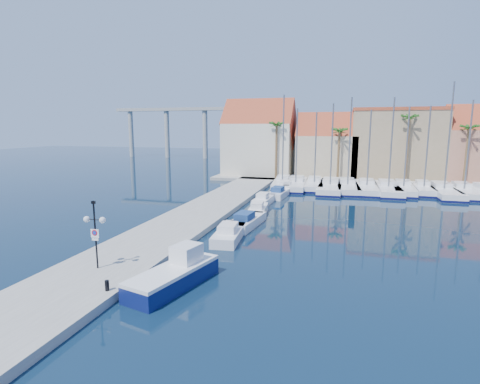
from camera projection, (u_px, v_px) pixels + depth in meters
The scene contains 32 objects.
ground at pixel (245, 287), 21.32m from camera, with size 260.00×260.00×0.00m, color #081C30.
quay_west at pixel (192, 218), 36.49m from camera, with size 6.00×77.00×0.50m, color gray.
shore_north at pixel (374, 179), 64.07m from camera, with size 54.00×16.00×0.50m, color gray.
lamp_post at pixel (95, 224), 22.37m from camera, with size 1.43×0.46×4.20m.
bollard at pixel (107, 286), 19.65m from camera, with size 0.23×0.23×0.56m, color black.
fishing_boat at pixel (175, 274), 21.37m from camera, with size 3.51×6.48×2.16m.
motorboat_west_0 at pixel (229, 233), 30.34m from camera, with size 2.46×6.07×1.40m.
motorboat_west_1 at pixel (246, 221), 34.24m from camera, with size 2.46×6.10×1.40m.
motorboat_west_2 at pixel (258, 210), 38.83m from camera, with size 2.11×5.25×1.40m.
motorboat_west_3 at pixel (264, 200), 44.16m from camera, with size 1.86×5.33×1.40m.
motorboat_west_4 at pixel (279, 193), 48.68m from camera, with size 2.33×6.06×1.40m.
motorboat_west_5 at pixel (285, 186), 54.16m from camera, with size 2.84×6.98×1.40m.
sailboat_0 at pixel (283, 183), 56.67m from camera, with size 3.42×10.13×13.57m.
sailboat_1 at pixel (296, 184), 55.73m from camera, with size 3.40×11.34×11.61m.
sailboat_2 at pixel (314, 185), 55.42m from camera, with size 3.10×10.04×11.06m.
sailboat_3 at pixel (330, 187), 53.57m from camera, with size 3.22×11.98×12.16m.
sailboat_4 at pixel (347, 187), 53.45m from camera, with size 3.75×11.46×12.98m.
sailboat_5 at pixel (366, 188), 52.73m from camera, with size 2.98×11.05×11.28m.
sailboat_6 at pixel (388, 189), 51.72m from camera, with size 3.25×11.41×12.83m.
sailboat_7 at pixel (403, 188), 51.86m from camera, with size 3.25×10.47×11.65m.
sailboat_8 at pixel (423, 189), 51.55m from camera, with size 2.64×8.96×11.74m.
sailboat_9 at pixel (443, 191), 49.83m from camera, with size 3.27×11.39×14.62m.
sailboat_10 at pixel (463, 191), 49.77m from camera, with size 2.93×10.39×12.37m.
building_0 at pixel (260, 141), 67.42m from camera, with size 12.30×9.00×13.50m.
building_1 at pixel (327, 149), 64.40m from camera, with size 10.30×8.00×11.00m.
building_2 at pixel (396, 144), 62.22m from camera, with size 14.20×10.20×11.50m.
building_3 at pixel (479, 147), 58.11m from camera, with size 10.30×8.00×12.00m.
palm_0 at pixel (277, 126), 61.17m from camera, with size 2.60×2.60×10.15m.
palm_1 at pixel (339, 132), 58.64m from camera, with size 2.60×2.60×9.15m.
palm_2 at pixel (409, 120), 55.62m from camera, with size 2.60×2.60×11.15m.
palm_3 at pixel (469, 130), 53.71m from camera, with size 2.60×2.60×9.65m.
viaduct at pixel (188, 122), 107.77m from camera, with size 48.00×2.20×14.45m.
Camera 1 is at (5.19, -19.38, 9.02)m, focal length 28.00 mm.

